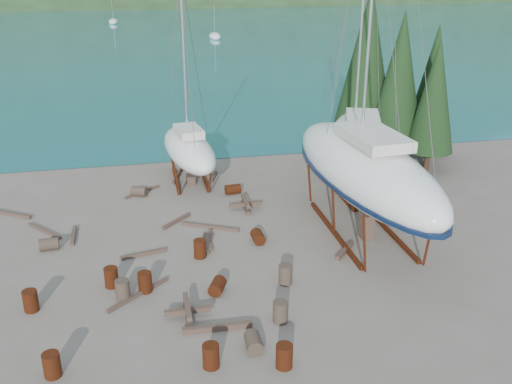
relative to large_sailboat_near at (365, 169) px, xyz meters
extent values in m
plane|color=#655D50|center=(-6.32, -2.15, -3.42)|extent=(600.00, 600.00, 0.00)
cylinder|color=black|center=(6.18, 9.85, -2.62)|extent=(0.36, 0.36, 1.60)
cone|color=black|center=(6.18, 9.85, 2.38)|extent=(3.60, 3.60, 8.40)
cylinder|color=black|center=(7.68, 7.85, -2.74)|extent=(0.36, 0.36, 1.36)
cone|color=black|center=(7.68, 7.85, 1.51)|extent=(3.06, 3.06, 7.14)
cylinder|color=black|center=(4.68, 11.85, -2.50)|extent=(0.36, 0.36, 1.84)
cone|color=black|center=(4.68, 11.85, 3.25)|extent=(4.14, 4.14, 9.66)
cylinder|color=black|center=(9.18, 10.85, -2.70)|extent=(0.36, 0.36, 1.44)
cone|color=black|center=(9.18, 10.85, 1.80)|extent=(3.24, 3.24, 7.56)
ellipsoid|color=white|center=(3.68, 77.85, -3.04)|extent=(2.00, 5.00, 1.40)
cylinder|color=silver|center=(3.68, 77.85, -0.19)|extent=(0.08, 0.08, 5.00)
ellipsoid|color=white|center=(-14.32, 107.85, -3.04)|extent=(2.00, 5.00, 1.40)
cylinder|color=silver|center=(-14.32, 107.85, -0.19)|extent=(0.08, 0.08, 5.00)
ellipsoid|color=white|center=(0.00, 0.02, -0.04)|extent=(5.02, 13.79, 3.15)
cube|color=#0A1936|center=(0.00, -0.66, -1.17)|extent=(0.45, 2.45, 1.00)
cube|color=silver|center=(0.00, -0.66, 1.79)|extent=(2.49, 4.22, 0.50)
cube|color=#59280F|center=(-1.38, 0.02, -3.32)|extent=(0.18, 7.43, 0.20)
cube|color=#59280F|center=(1.38, 0.02, -3.32)|extent=(0.18, 7.43, 0.20)
cube|color=brown|center=(0.00, -0.66, -2.77)|extent=(0.50, 0.80, 1.30)
ellipsoid|color=white|center=(1.78, 5.52, -0.53)|extent=(6.94, 11.81, 2.68)
cube|color=#0A1936|center=(1.78, 4.96, -1.42)|extent=(0.92, 2.01, 1.00)
cube|color=silver|center=(1.78, 4.96, 1.06)|extent=(2.86, 3.82, 0.50)
cube|color=#59280F|center=(0.63, 5.52, -3.32)|extent=(0.18, 6.25, 0.20)
cube|color=#59280F|center=(2.94, 5.52, -3.32)|extent=(0.18, 6.25, 0.20)
cube|color=brown|center=(1.78, 4.96, -2.90)|extent=(0.50, 0.80, 1.05)
ellipsoid|color=white|center=(-7.71, 9.05, -1.38)|extent=(3.70, 8.24, 2.05)
cube|color=#0A1936|center=(-7.71, 8.65, -1.95)|extent=(0.47, 1.45, 1.00)
cube|color=silver|center=(-7.71, 8.65, -0.10)|extent=(1.73, 2.57, 0.50)
cylinder|color=silver|center=(-7.71, 9.44, 4.52)|extent=(0.14, 0.14, 9.54)
cube|color=#59280F|center=(-8.59, 9.05, -3.32)|extent=(0.18, 4.37, 0.20)
cube|color=#59280F|center=(-6.84, 9.05, -3.32)|extent=(0.18, 4.37, 0.20)
cube|color=brown|center=(-7.71, 8.65, -3.16)|extent=(0.50, 0.80, 0.52)
imported|color=navy|center=(-0.01, -0.51, -2.51)|extent=(0.61, 0.76, 1.83)
cylinder|color=#59280F|center=(-15.28, -3.91, -2.98)|extent=(0.58, 0.58, 0.88)
cylinder|color=#2D2823|center=(-7.22, -8.09, -3.13)|extent=(0.60, 0.90, 0.58)
cylinder|color=#59280F|center=(-8.82, -8.71, -2.98)|extent=(0.58, 0.58, 0.88)
cylinder|color=#59280F|center=(-5.47, 6.38, -3.13)|extent=(0.93, 0.66, 0.58)
cylinder|color=#2D2823|center=(-4.99, -4.02, -2.98)|extent=(0.58, 0.58, 0.88)
cylinder|color=#59280F|center=(-5.33, -0.02, -3.13)|extent=(0.62, 0.90, 0.58)
cylinder|color=#59280F|center=(-6.40, -9.23, -2.98)|extent=(0.58, 0.58, 0.88)
cylinder|color=#59280F|center=(-12.23, -2.73, -2.98)|extent=(0.58, 0.58, 0.88)
cylinder|color=#2D2823|center=(-10.87, 7.22, -3.13)|extent=(1.04, 0.91, 0.58)
cylinder|color=#59280F|center=(-10.85, -3.42, -2.98)|extent=(0.58, 0.58, 0.88)
cylinder|color=#59280F|center=(-7.93, -4.11, -3.13)|extent=(0.89, 1.04, 0.58)
cylinder|color=#59280F|center=(-14.01, -8.08, -2.98)|extent=(0.58, 0.58, 0.88)
cylinder|color=#59280F|center=(-8.27, -0.95, -2.98)|extent=(0.58, 0.58, 0.88)
cylinder|color=#2D2823|center=(-15.22, 1.29, -3.13)|extent=(0.93, 0.66, 0.58)
cylinder|color=#2D2823|center=(-11.75, -3.85, -2.98)|extent=(0.58, 0.58, 0.88)
cylinder|color=#2D2823|center=(-5.88, -6.66, -2.98)|extent=(0.58, 0.58, 0.88)
cube|color=brown|center=(-10.71, 7.60, -3.35)|extent=(2.08, 1.64, 0.14)
cube|color=brown|center=(-1.52, -1.88, -3.32)|extent=(1.40, 1.51, 0.19)
cube|color=brown|center=(-17.70, 5.80, -3.33)|extent=(2.22, 1.54, 0.19)
cube|color=brown|center=(-11.15, -3.72, -3.35)|extent=(2.55, 2.16, 0.15)
cube|color=brown|center=(-9.06, 3.08, -3.34)|extent=(1.62, 1.62, 0.17)
cube|color=brown|center=(-6.23, 9.13, -3.33)|extent=(0.73, 1.67, 0.19)
cube|color=brown|center=(-7.74, 0.33, -3.33)|extent=(0.22, 1.81, 0.19)
cube|color=brown|center=(-8.44, 9.91, -3.35)|extent=(0.88, 2.71, 0.15)
cube|color=brown|center=(-7.41, 2.04, -3.34)|extent=(2.85, 1.60, 0.16)
cube|color=brown|center=(-7.68, 0.42, -3.34)|extent=(0.60, 2.47, 0.15)
cube|color=brown|center=(-10.86, -0.25, -3.34)|extent=(2.14, 0.61, 0.17)
cube|color=brown|center=(-15.70, 3.30, -3.35)|extent=(1.86, 2.14, 0.15)
cube|color=brown|center=(-8.31, -6.71, -3.31)|extent=(2.61, 0.32, 0.23)
cube|color=brown|center=(-14.21, 2.44, -3.34)|extent=(0.20, 2.07, 0.16)
cube|color=brown|center=(-9.31, -5.67, -3.32)|extent=(0.20, 1.80, 0.20)
cube|color=brown|center=(-9.31, -5.67, -3.12)|extent=(1.80, 0.20, 0.20)
cube|color=brown|center=(-9.31, -5.67, -2.92)|extent=(0.20, 1.80, 0.20)
cube|color=brown|center=(-5.17, 4.04, -3.32)|extent=(0.20, 1.80, 0.20)
cube|color=brown|center=(-5.17, 4.04, -3.12)|extent=(1.80, 0.20, 0.20)
cube|color=brown|center=(-5.17, 4.04, -2.92)|extent=(0.20, 1.80, 0.20)
camera|label=1|loc=(-10.58, -24.37, 9.38)|focal=40.00mm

